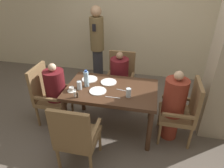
% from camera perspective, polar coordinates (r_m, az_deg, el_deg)
% --- Properties ---
extents(ground_plane, '(16.00, 16.00, 0.00)m').
position_cam_1_polar(ground_plane, '(3.38, -0.15, -12.14)').
color(ground_plane, '#60564C').
extents(wall_back, '(8.00, 0.06, 2.80)m').
position_cam_1_polar(wall_back, '(4.61, 5.55, 18.98)').
color(wall_back, beige).
rests_on(wall_back, ground_plane).
extents(dining_table, '(1.33, 0.83, 0.75)m').
position_cam_1_polar(dining_table, '(2.98, -0.17, -2.86)').
color(dining_table, '#422819').
rests_on(dining_table, ground_plane).
extents(chair_left_side, '(0.49, 0.49, 0.98)m').
position_cam_1_polar(chair_left_side, '(3.40, -17.79, -2.54)').
color(chair_left_side, brown).
rests_on(chair_left_side, ground_plane).
extents(diner_in_left_chair, '(0.32, 0.32, 1.06)m').
position_cam_1_polar(diner_in_left_chair, '(3.32, -15.65, -2.50)').
color(diner_in_left_chair, '#5B1419').
rests_on(diner_in_left_chair, ground_plane).
extents(chair_far_side, '(0.49, 0.49, 0.98)m').
position_cam_1_polar(chair_far_side, '(3.73, 2.47, 2.01)').
color(chair_far_side, brown).
rests_on(chair_far_side, ground_plane).
extents(diner_in_far_chair, '(0.32, 0.32, 1.06)m').
position_cam_1_polar(diner_in_far_chair, '(3.59, 2.07, 1.34)').
color(diner_in_far_chair, '#5B1419').
rests_on(diner_in_far_chair, ground_plane).
extents(chair_right_side, '(0.49, 0.49, 0.98)m').
position_cam_1_polar(chair_right_side, '(3.05, 19.70, -6.98)').
color(chair_right_side, brown).
rests_on(chair_right_side, ground_plane).
extents(diner_in_right_chair, '(0.32, 0.32, 1.12)m').
position_cam_1_polar(diner_in_right_chair, '(3.00, 17.12, -5.88)').
color(diner_in_right_chair, maroon).
rests_on(diner_in_right_chair, ground_plane).
extents(chair_near_corner, '(0.49, 0.49, 0.98)m').
position_cam_1_polar(chair_near_corner, '(2.53, -10.31, -14.30)').
color(chair_near_corner, brown).
rests_on(chair_near_corner, ground_plane).
extents(standing_host, '(0.28, 0.32, 1.68)m').
position_cam_1_polar(standing_host, '(4.26, -4.24, 11.19)').
color(standing_host, '#2D2D33').
rests_on(standing_host, ground_plane).
extents(plate_main_left, '(0.25, 0.25, 0.01)m').
position_cam_1_polar(plate_main_left, '(3.18, -6.40, 1.38)').
color(plate_main_left, white).
rests_on(plate_main_left, dining_table).
extents(plate_main_right, '(0.25, 0.25, 0.01)m').
position_cam_1_polar(plate_main_right, '(3.08, -0.97, 0.55)').
color(plate_main_right, white).
rests_on(plate_main_right, dining_table).
extents(plate_dessert_center, '(0.25, 0.25, 0.01)m').
position_cam_1_polar(plate_dessert_center, '(2.86, -4.07, -1.99)').
color(plate_dessert_center, white).
rests_on(plate_dessert_center, dining_table).
extents(teacup_with_saucer, '(0.12, 0.12, 0.07)m').
position_cam_1_polar(teacup_with_saucer, '(2.91, -11.46, -1.53)').
color(teacup_with_saucer, white).
rests_on(teacup_with_saucer, dining_table).
extents(water_bottle, '(0.07, 0.07, 0.26)m').
position_cam_1_polar(water_bottle, '(2.96, -7.35, 1.48)').
color(water_bottle, '#A3C6DB').
rests_on(water_bottle, dining_table).
extents(glass_tall_near, '(0.07, 0.07, 0.13)m').
position_cam_1_polar(glass_tall_near, '(2.72, 4.72, -2.49)').
color(glass_tall_near, silver).
rests_on(glass_tall_near, dining_table).
extents(glass_tall_mid, '(0.07, 0.07, 0.13)m').
position_cam_1_polar(glass_tall_mid, '(2.92, -9.32, -0.36)').
color(glass_tall_mid, silver).
rests_on(glass_tall_mid, dining_table).
extents(salt_shaker, '(0.03, 0.03, 0.09)m').
position_cam_1_polar(salt_shaker, '(2.76, -10.60, -2.90)').
color(salt_shaker, white).
rests_on(salt_shaker, dining_table).
extents(pepper_shaker, '(0.03, 0.03, 0.08)m').
position_cam_1_polar(pepper_shaker, '(2.75, -9.84, -3.04)').
color(pepper_shaker, '#4C3D2D').
rests_on(pepper_shaker, dining_table).
extents(fork_beside_plate, '(0.20, 0.05, 0.00)m').
position_cam_1_polar(fork_beside_plate, '(2.88, 3.51, -1.91)').
color(fork_beside_plate, silver).
rests_on(fork_beside_plate, dining_table).
extents(knife_beside_plate, '(0.21, 0.02, 0.00)m').
position_cam_1_polar(knife_beside_plate, '(2.72, 0.43, -3.85)').
color(knife_beside_plate, silver).
rests_on(knife_beside_plate, dining_table).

